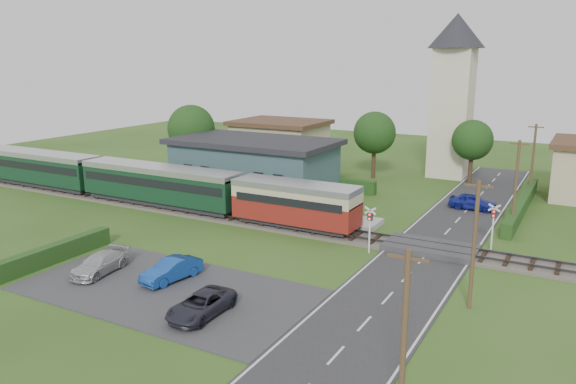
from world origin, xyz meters
The scene contains 31 objects.
ground centered at (0.00, 0.00, 0.00)m, with size 120.00×120.00×0.00m, color #2D4C19.
railway_track centered at (0.00, 2.00, 0.11)m, with size 76.00×3.20×0.49m.
road centered at (10.00, 0.00, 0.03)m, with size 6.00×70.00×0.05m, color #28282B.
car_park centered at (-1.50, -12.00, 0.04)m, with size 17.00×9.00×0.08m, color #333335.
crossing_deck centered at (10.00, 2.00, 0.23)m, with size 6.20×3.40×0.45m, color #333335.
platform centered at (-10.00, 5.20, 0.23)m, with size 30.00×3.00×0.45m, color gray.
equipment_hut centered at (-18.00, 5.20, 1.75)m, with size 2.30×2.30×2.55m.
station_building centered at (-10.00, 10.99, 2.69)m, with size 16.00×9.00×5.30m.
train centered at (-17.35, 2.00, 2.18)m, with size 43.20×2.90×3.40m.
church_tower centered at (5.00, 28.00, 10.23)m, with size 6.00×6.00×17.60m.
house_west centered at (-15.00, 25.00, 2.79)m, with size 10.80×8.80×5.50m.
hedge_carpark centered at (-11.00, -12.00, 0.60)m, with size 0.80×9.00×1.20m, color #193814.
hedge_roadside centered at (14.20, 16.00, 0.60)m, with size 0.80×18.00×1.20m, color #193814.
hedge_station centered at (-10.00, 15.50, 0.65)m, with size 22.00×0.80×1.30m, color #193814.
tree_a centered at (-20.00, 14.00, 5.38)m, with size 5.20×5.20×8.00m.
tree_b centered at (-2.00, 23.00, 5.02)m, with size 4.60×4.60×7.34m.
tree_c centered at (8.00, 25.00, 4.65)m, with size 4.20×4.20×6.78m.
utility_pole_a centered at (14.20, -18.00, 3.63)m, with size 1.40×0.22×7.00m.
utility_pole_b centered at (14.20, -6.00, 3.63)m, with size 1.40×0.22×7.00m.
utility_pole_c centered at (14.20, 10.00, 3.63)m, with size 1.40×0.22×7.00m.
utility_pole_d centered at (14.20, 22.00, 3.63)m, with size 1.40×0.22×7.00m.
crossing_signal_near centered at (6.40, -0.41, 2.14)m, with size 0.84×0.28×3.28m.
crossing_signal_far centered at (13.60, 4.39, 2.14)m, with size 0.84×0.28×3.28m.
streetlamp_west centered at (-22.00, 20.00, 3.04)m, with size 0.30×0.30×5.15m.
streetlamp_east centered at (16.00, 27.00, 3.04)m, with size 0.30×0.30×5.15m.
car_on_road centered at (10.38, 14.48, 0.74)m, with size 1.62×4.04×1.38m, color navy.
car_park_blue centered at (-2.14, -10.79, 0.73)m, with size 1.37×3.94×1.30m, color #144196.
car_park_silver centered at (-6.77, -12.03, 0.69)m, with size 1.71×4.21×1.22m, color #B4B5B8.
car_park_dark centered at (2.30, -13.72, 0.67)m, with size 1.96×4.25×1.18m, color #272833.
pedestrian_near centered at (-5.05, 5.20, 1.40)m, with size 0.70×0.46×1.91m, color gray.
pedestrian_far centered at (-14.71, 4.97, 1.25)m, with size 0.78×0.61×1.60m, color gray.
Camera 1 is at (19.05, -34.93, 13.04)m, focal length 35.00 mm.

